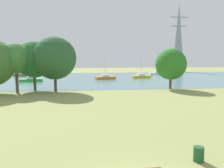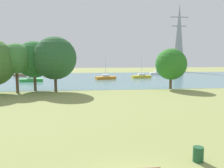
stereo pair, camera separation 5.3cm
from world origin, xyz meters
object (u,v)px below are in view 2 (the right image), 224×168
at_px(litter_bin, 198,154).
at_px(sailboat_brown, 23,75).
at_px(tree_west_far, 171,64).
at_px(sailboat_yellow, 141,76).
at_px(sailboat_orange, 106,77).
at_px(electricity_pylon, 179,38).
at_px(tree_west_near, 55,58).
at_px(tree_east_far, 16,59).
at_px(sailboat_white, 158,73).
at_px(sailboat_green, 31,79).
at_px(tree_east_near, 34,60).

relative_size(litter_bin, sailboat_brown, 0.15).
relative_size(litter_bin, tree_west_far, 0.12).
xyz_separation_m(sailboat_brown, sailboat_yellow, (30.89, -8.66, 0.01)).
distance_m(sailboat_orange, electricity_pylon, 38.82).
xyz_separation_m(litter_bin, tree_west_near, (-10.40, 26.66, 4.80)).
relative_size(litter_bin, tree_east_far, 0.11).
xyz_separation_m(sailboat_brown, sailboat_white, (38.27, 1.21, 0.01)).
height_order(sailboat_yellow, electricity_pylon, electricity_pylon).
bearing_deg(electricity_pylon, sailboat_yellow, -129.11).
height_order(sailboat_green, tree_west_far, sailboat_green).
relative_size(litter_bin, tree_east_near, 0.10).
bearing_deg(sailboat_green, sailboat_brown, 109.96).
xyz_separation_m(sailboat_yellow, tree_west_near, (-18.71, -21.40, 4.75)).
xyz_separation_m(sailboat_green, sailboat_yellow, (25.62, 5.86, -0.02)).
xyz_separation_m(sailboat_brown, tree_west_near, (12.18, -30.06, 4.76)).
bearing_deg(sailboat_yellow, tree_east_far, -138.39).
height_order(litter_bin, tree_west_near, tree_west_near).
xyz_separation_m(litter_bin, sailboat_yellow, (8.31, 48.06, 0.05)).
distance_m(sailboat_green, tree_west_far, 29.86).
bearing_deg(sailboat_yellow, tree_west_far, -89.51).
bearing_deg(sailboat_brown, tree_east_near, -72.89).
xyz_separation_m(tree_west_near, tree_west_far, (18.89, 0.95, -1.04)).
bearing_deg(litter_bin, sailboat_white, 74.84).
bearing_deg(sailboat_green, electricity_pylon, 32.94).
bearing_deg(tree_east_near, tree_east_far, -139.63).
bearing_deg(tree_west_far, litter_bin, -107.09).
distance_m(sailboat_orange, tree_east_far, 25.19).
bearing_deg(tree_west_near, sailboat_yellow, 48.84).
bearing_deg(sailboat_white, tree_west_far, -103.36).
relative_size(sailboat_green, electricity_pylon, 0.32).
bearing_deg(electricity_pylon, sailboat_green, -147.06).
bearing_deg(electricity_pylon, sailboat_orange, -138.06).
relative_size(sailboat_brown, electricity_pylon, 0.23).
relative_size(sailboat_brown, sailboat_orange, 0.97).
distance_m(sailboat_orange, tree_west_near, 22.00).
xyz_separation_m(tree_east_far, electricity_pylon, (42.84, 44.37, 6.53)).
distance_m(sailboat_yellow, tree_east_near, 30.02).
height_order(sailboat_brown, tree_east_far, tree_east_far).
xyz_separation_m(litter_bin, sailboat_orange, (-0.88, 45.92, 0.05)).
bearing_deg(sailboat_orange, sailboat_brown, 153.55).
bearing_deg(sailboat_white, sailboat_orange, -144.08).
height_order(sailboat_green, sailboat_white, sailboat_green).
distance_m(sailboat_brown, tree_west_far, 42.73).
height_order(tree_east_far, tree_east_near, tree_east_near).
xyz_separation_m(tree_west_near, electricity_pylon, (37.16, 44.10, 6.49)).
bearing_deg(tree_west_near, sailboat_brown, 112.06).
height_order(litter_bin, tree_east_far, tree_east_far).
relative_size(sailboat_brown, sailboat_green, 0.71).
distance_m(tree_west_near, electricity_pylon, 58.03).
distance_m(tree_east_near, tree_west_far, 22.34).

